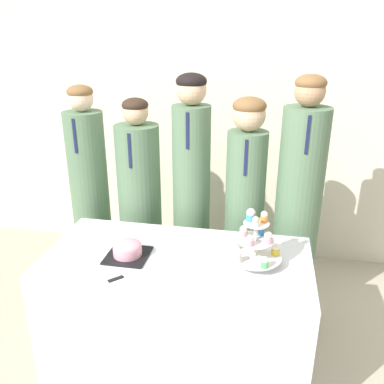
{
  "coord_description": "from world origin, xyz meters",
  "views": [
    {
      "loc": [
        0.44,
        -1.5,
        1.85
      ],
      "look_at": [
        0.08,
        0.38,
        1.09
      ],
      "focal_mm": 38.0,
      "sensor_mm": 36.0,
      "label": 1
    }
  ],
  "objects_px": {
    "round_cake": "(127,249)",
    "cake_knife": "(125,276)",
    "cupcake_stand": "(255,241)",
    "student_0": "(91,202)",
    "student_2": "(191,201)",
    "student_1": "(141,212)",
    "student_4": "(297,212)",
    "student_3": "(244,213)"
  },
  "relations": [
    {
      "from": "round_cake",
      "to": "cake_knife",
      "type": "relative_size",
      "value": 1.12
    },
    {
      "from": "cupcake_stand",
      "to": "student_0",
      "type": "xyz_separation_m",
      "value": [
        -1.17,
        0.59,
        -0.13
      ]
    },
    {
      "from": "cake_knife",
      "to": "student_2",
      "type": "height_order",
      "value": "student_2"
    },
    {
      "from": "student_1",
      "to": "student_4",
      "type": "distance_m",
      "value": 1.05
    },
    {
      "from": "round_cake",
      "to": "student_0",
      "type": "height_order",
      "value": "student_0"
    },
    {
      "from": "student_1",
      "to": "cake_knife",
      "type": "bearing_deg",
      "value": -77.37
    },
    {
      "from": "round_cake",
      "to": "student_0",
      "type": "xyz_separation_m",
      "value": [
        -0.5,
        0.65,
        -0.04
      ]
    },
    {
      "from": "cake_knife",
      "to": "student_1",
      "type": "xyz_separation_m",
      "value": [
        -0.19,
        0.83,
        -0.04
      ]
    },
    {
      "from": "cake_knife",
      "to": "student_2",
      "type": "relative_size",
      "value": 0.12
    },
    {
      "from": "round_cake",
      "to": "student_3",
      "type": "bearing_deg",
      "value": 48.55
    },
    {
      "from": "student_2",
      "to": "student_3",
      "type": "relative_size",
      "value": 1.09
    },
    {
      "from": "student_0",
      "to": "round_cake",
      "type": "bearing_deg",
      "value": -52.32
    },
    {
      "from": "cake_knife",
      "to": "cupcake_stand",
      "type": "relative_size",
      "value": 0.66
    },
    {
      "from": "cupcake_stand",
      "to": "student_0",
      "type": "relative_size",
      "value": 0.2
    },
    {
      "from": "student_1",
      "to": "student_0",
      "type": "bearing_deg",
      "value": -180.0
    },
    {
      "from": "cupcake_stand",
      "to": "student_4",
      "type": "distance_m",
      "value": 0.64
    },
    {
      "from": "student_4",
      "to": "cake_knife",
      "type": "bearing_deg",
      "value": -135.91
    },
    {
      "from": "student_0",
      "to": "student_3",
      "type": "height_order",
      "value": "student_0"
    },
    {
      "from": "cupcake_stand",
      "to": "student_2",
      "type": "relative_size",
      "value": 0.18
    },
    {
      "from": "student_0",
      "to": "student_2",
      "type": "bearing_deg",
      "value": 0.0
    },
    {
      "from": "round_cake",
      "to": "student_3",
      "type": "relative_size",
      "value": 0.15
    },
    {
      "from": "cupcake_stand",
      "to": "student_3",
      "type": "xyz_separation_m",
      "value": [
        -0.09,
        0.59,
        -0.12
      ]
    },
    {
      "from": "student_0",
      "to": "student_1",
      "type": "relative_size",
      "value": 1.05
    },
    {
      "from": "student_0",
      "to": "student_4",
      "type": "height_order",
      "value": "student_4"
    },
    {
      "from": "student_2",
      "to": "student_4",
      "type": "height_order",
      "value": "student_4"
    },
    {
      "from": "round_cake",
      "to": "student_2",
      "type": "bearing_deg",
      "value": 71.19
    },
    {
      "from": "student_0",
      "to": "student_1",
      "type": "height_order",
      "value": "student_0"
    },
    {
      "from": "cake_knife",
      "to": "cupcake_stand",
      "type": "height_order",
      "value": "cupcake_stand"
    },
    {
      "from": "cupcake_stand",
      "to": "student_2",
      "type": "bearing_deg",
      "value": 127.08
    },
    {
      "from": "round_cake",
      "to": "student_0",
      "type": "relative_size",
      "value": 0.14
    },
    {
      "from": "round_cake",
      "to": "cake_knife",
      "type": "height_order",
      "value": "round_cake"
    },
    {
      "from": "student_2",
      "to": "student_3",
      "type": "xyz_separation_m",
      "value": [
        0.35,
        -0.0,
        -0.06
      ]
    },
    {
      "from": "student_0",
      "to": "student_3",
      "type": "bearing_deg",
      "value": -0.0
    },
    {
      "from": "student_1",
      "to": "student_2",
      "type": "distance_m",
      "value": 0.37
    },
    {
      "from": "round_cake",
      "to": "student_2",
      "type": "distance_m",
      "value": 0.68
    },
    {
      "from": "student_1",
      "to": "student_2",
      "type": "relative_size",
      "value": 0.9
    },
    {
      "from": "student_0",
      "to": "student_2",
      "type": "distance_m",
      "value": 0.72
    },
    {
      "from": "cupcake_stand",
      "to": "student_3",
      "type": "height_order",
      "value": "student_3"
    },
    {
      "from": "cake_knife",
      "to": "student_0",
      "type": "height_order",
      "value": "student_0"
    },
    {
      "from": "student_3",
      "to": "cupcake_stand",
      "type": "bearing_deg",
      "value": -80.88
    },
    {
      "from": "student_2",
      "to": "student_0",
      "type": "bearing_deg",
      "value": -180.0
    },
    {
      "from": "student_1",
      "to": "student_3",
      "type": "distance_m",
      "value": 0.71
    }
  ]
}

